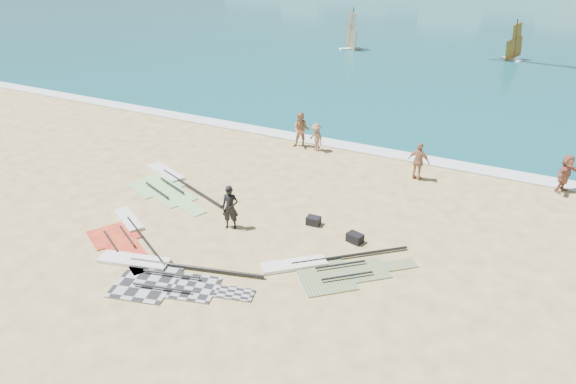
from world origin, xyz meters
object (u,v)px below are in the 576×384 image
at_px(person_wetsuit, 230,208).
at_px(beachgoer_mid, 316,137).
at_px(rig_orange, 327,268).
at_px(gear_bag_far, 355,238).
at_px(beachgoer_right, 565,173).
at_px(rig_green, 169,183).
at_px(rig_red, 126,233).
at_px(gear_bag_near, 313,221).
at_px(beachgoer_back, 419,161).
at_px(beachgoer_left, 301,130).
at_px(rig_grey, 160,273).

distance_m(person_wetsuit, beachgoer_mid, 8.95).
distance_m(rig_orange, gear_bag_far, 2.06).
bearing_deg(gear_bag_far, beachgoer_right, 50.83).
xyz_separation_m(rig_green, rig_red, (1.45, -4.20, -0.00)).
distance_m(rig_orange, gear_bag_near, 3.01).
xyz_separation_m(rig_red, person_wetsuit, (3.28, 2.26, 0.83)).
height_order(gear_bag_near, beachgoer_back, beachgoer_back).
bearing_deg(beachgoer_left, person_wetsuit, -96.52).
distance_m(rig_red, gear_bag_near, 7.20).
xyz_separation_m(rig_orange, gear_bag_far, (0.22, 2.05, 0.12)).
relative_size(rig_red, beachgoer_right, 2.57).
height_order(rig_green, gear_bag_near, gear_bag_near).
height_order(person_wetsuit, beachgoer_mid, person_wetsuit).
relative_size(rig_red, beachgoer_left, 2.31).
relative_size(rig_green, gear_bag_far, 10.18).
relative_size(beachgoer_left, beachgoer_back, 1.08).
xyz_separation_m(rig_green, beachgoer_back, (10.01, 5.86, 0.86)).
relative_size(person_wetsuit, beachgoer_back, 0.97).
bearing_deg(rig_orange, beachgoer_mid, 75.04).
height_order(gear_bag_near, beachgoer_mid, beachgoer_mid).
height_order(rig_grey, person_wetsuit, person_wetsuit).
bearing_deg(gear_bag_far, gear_bag_near, 166.63).
relative_size(gear_bag_far, beachgoer_mid, 0.38).
distance_m(gear_bag_far, beachgoer_left, 9.90).
distance_m(beachgoer_back, beachgoer_right, 6.29).
relative_size(rig_orange, beachgoer_back, 2.67).
xyz_separation_m(rig_grey, rig_green, (-4.31, 5.60, 0.00)).
bearing_deg(rig_orange, rig_green, 121.81).
height_order(rig_red, beachgoer_left, beachgoer_left).
xyz_separation_m(beachgoer_left, beachgoer_right, (12.75, 0.44, -0.10)).
distance_m(gear_bag_far, beachgoer_mid, 9.24).
xyz_separation_m(beachgoer_mid, beachgoer_right, (11.81, 0.56, 0.12)).
bearing_deg(gear_bag_far, rig_red, -156.05).
xyz_separation_m(rig_grey, gear_bag_near, (3.15, 5.36, 0.12)).
bearing_deg(beachgoer_right, gear_bag_far, 171.42).
distance_m(rig_green, beachgoer_back, 11.63).
bearing_deg(person_wetsuit, beachgoer_right, 20.49).
height_order(gear_bag_far, beachgoer_back, beachgoer_back).
bearing_deg(beachgoer_right, beachgoer_mid, 123.32).
bearing_deg(rig_green, rig_red, -49.69).
height_order(rig_red, gear_bag_far, gear_bag_far).
relative_size(rig_orange, gear_bag_far, 8.48).
height_order(rig_green, beachgoer_right, beachgoer_right).
bearing_deg(beachgoer_back, beachgoer_left, 0.16).
bearing_deg(beachgoer_back, rig_green, 41.18).
xyz_separation_m(rig_grey, gear_bag_far, (5.04, 4.91, 0.12)).
bearing_deg(beachgoer_mid, rig_orange, -34.33).
bearing_deg(rig_red, beachgoer_right, 67.00).
bearing_deg(rig_grey, beachgoer_back, 48.20).
bearing_deg(rig_grey, beachgoer_right, 32.87).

